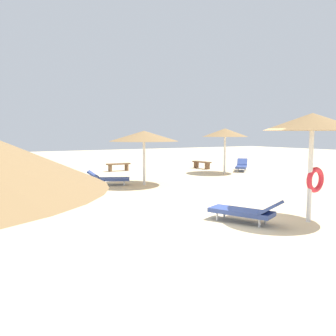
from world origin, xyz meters
TOP-DOWN VIEW (x-y plane):
  - ground_plane at (0.00, 0.00)m, footprint 80.00×80.00m
  - parasol_0 at (1.91, -1.15)m, footprint 2.52×2.52m
  - parasol_1 at (7.40, 8.84)m, footprint 2.67×2.67m
  - parasol_4 at (1.19, 7.09)m, footprint 3.15×3.15m
  - lounger_0 at (0.40, -0.35)m, footprint 1.34×2.00m
  - lounger_1 at (9.18, 9.31)m, footprint 1.80×1.76m
  - lounger_4 at (-0.24, 7.95)m, footprint 1.99×1.39m
  - bench_0 at (7.92, 11.80)m, footprint 0.55×1.53m
  - bench_1 at (2.54, 13.25)m, footprint 1.51×0.42m

SIDE VIEW (x-z plane):
  - ground_plane at x=0.00m, z-range 0.00..0.00m
  - lounger_0 at x=0.40m, z-range -0.02..0.65m
  - lounger_4 at x=-0.24m, z-range -0.03..0.66m
  - lounger_1 at x=9.18m, z-range -0.05..0.69m
  - bench_0 at x=7.92m, z-range 0.10..0.59m
  - bench_1 at x=2.54m, z-range 0.10..0.59m
  - parasol_4 at x=1.19m, z-range 1.00..3.47m
  - parasol_1 at x=7.40m, z-range 1.07..3.71m
  - parasol_0 at x=1.91m, z-range 1.17..4.07m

